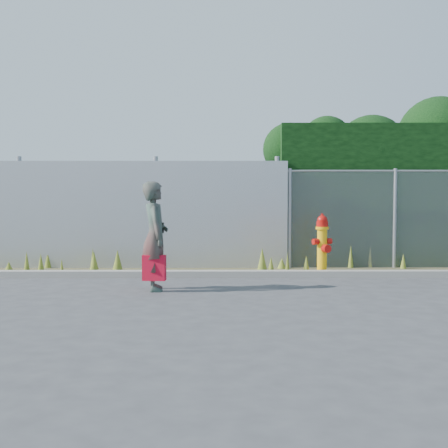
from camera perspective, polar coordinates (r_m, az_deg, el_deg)
name	(u,v)px	position (r m, az deg, el deg)	size (l,w,h in m)	color
ground	(244,295)	(8.58, 2.06, -7.18)	(80.00, 80.00, 0.00)	#3A3A3D
curb	(240,274)	(10.35, 1.66, -5.09)	(16.00, 0.22, 0.12)	gray
weed_strip	(234,266)	(10.93, 1.04, -4.33)	(16.00, 1.32, 0.52)	#484229
corrugated_fence	(80,215)	(11.82, -14.47, 0.90)	(8.50, 0.21, 2.30)	#A6A7AD
chainlink_fence	(446,218)	(12.33, 21.61, 0.54)	(6.50, 0.07, 2.05)	gray
hedge	(438,175)	(13.37, 20.87, 4.64)	(7.63, 1.89, 3.70)	black
fire_hydrant	(322,245)	(10.75, 9.94, -2.14)	(0.39, 0.35, 1.16)	#F8B50D
woman	(155,236)	(8.93, -7.02, -1.22)	(0.63, 0.41, 1.72)	#0F6554
red_tote_bag	(154,268)	(8.81, -7.11, -4.43)	(0.36, 0.13, 0.47)	#B60A27
black_shoulder_bag	(157,228)	(9.09, -6.84, -0.39)	(0.22, 0.09, 0.17)	black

